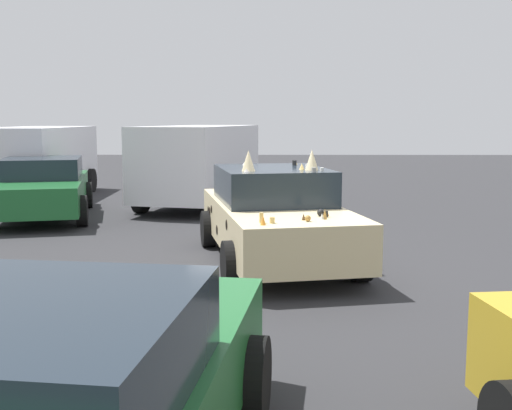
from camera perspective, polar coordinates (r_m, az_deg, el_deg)
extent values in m
plane|color=#2D2D30|center=(9.86, 1.75, -5.19)|extent=(60.00, 60.00, 0.00)
cube|color=beige|center=(9.74, 1.77, -1.76)|extent=(4.69, 2.58, 0.66)
cube|color=#1E2833|center=(9.87, 1.51, 1.86)|extent=(2.31, 1.98, 0.53)
cylinder|color=black|center=(8.75, 9.50, -4.85)|extent=(0.66, 0.34, 0.63)
cylinder|color=black|center=(8.31, -2.28, -5.42)|extent=(0.66, 0.34, 0.63)
cylinder|color=black|center=(11.32, 4.71, -1.89)|extent=(0.66, 0.34, 0.63)
cylinder|color=black|center=(10.98, -4.38, -2.18)|extent=(0.66, 0.34, 0.63)
ellipsoid|color=black|center=(9.99, 6.71, -2.21)|extent=(0.12, 0.04, 0.12)
ellipsoid|color=black|center=(8.76, -2.72, -1.80)|extent=(0.13, 0.04, 0.15)
ellipsoid|color=black|center=(10.56, -4.10, -0.38)|extent=(0.15, 0.05, 0.13)
ellipsoid|color=black|center=(10.19, 6.36, -1.93)|extent=(0.18, 0.05, 0.12)
ellipsoid|color=black|center=(9.89, -3.60, -2.29)|extent=(0.16, 0.05, 0.15)
ellipsoid|color=black|center=(11.04, -4.38, -0.45)|extent=(0.18, 0.05, 0.13)
ellipsoid|color=black|center=(10.85, -4.26, -0.60)|extent=(0.19, 0.06, 0.15)
ellipsoid|color=black|center=(11.72, 4.02, 0.61)|extent=(0.18, 0.05, 0.13)
ellipsoid|color=black|center=(11.12, -4.41, -0.77)|extent=(0.20, 0.06, 0.12)
sphere|color=black|center=(8.42, 5.92, -0.70)|extent=(0.10, 0.10, 0.10)
cone|color=orange|center=(7.68, 0.65, -1.38)|extent=(0.10, 0.10, 0.13)
sphere|color=orange|center=(8.37, 6.48, -0.91)|extent=(0.05, 0.05, 0.05)
sphere|color=#A87A38|center=(7.98, 4.75, -1.22)|extent=(0.08, 0.08, 0.08)
cone|color=silver|center=(8.16, 6.04, -1.02)|extent=(0.08, 0.08, 0.08)
cone|color=#51381E|center=(8.08, 4.36, -1.09)|extent=(0.07, 0.07, 0.08)
cylinder|color=black|center=(8.35, 6.42, -0.83)|extent=(0.05, 0.05, 0.08)
cylinder|color=tan|center=(7.83, 0.49, -1.18)|extent=(0.05, 0.05, 0.13)
cylinder|color=tan|center=(7.81, 1.49, -1.39)|extent=(0.07, 0.07, 0.08)
cone|color=#A87A38|center=(8.18, 6.30, -0.82)|extent=(0.06, 0.06, 0.14)
cone|color=gray|center=(9.05, -0.88, 3.18)|extent=(0.11, 0.11, 0.05)
cylinder|color=silver|center=(9.84, 4.67, 3.56)|extent=(0.06, 0.06, 0.06)
cone|color=tan|center=(10.69, 3.58, 3.91)|extent=(0.11, 0.11, 0.06)
cylinder|color=silver|center=(9.24, 6.03, 3.25)|extent=(0.07, 0.07, 0.06)
cylinder|color=black|center=(10.40, 3.53, 3.86)|extent=(0.09, 0.09, 0.08)
cone|color=silver|center=(10.45, -1.01, 3.84)|extent=(0.10, 0.10, 0.06)
cone|color=tan|center=(9.56, 4.20, 3.54)|extent=(0.11, 0.11, 0.10)
cylinder|color=gray|center=(9.11, 5.30, 3.23)|extent=(0.09, 0.09, 0.07)
cone|color=beige|center=(9.41, 5.12, 4.12)|extent=(0.20, 0.20, 0.31)
cone|color=beige|center=(9.20, -0.70, 4.06)|extent=(0.20, 0.20, 0.31)
cube|color=silver|center=(16.13, -5.14, 4.09)|extent=(5.38, 2.98, 1.75)
cube|color=#1E2833|center=(17.81, -3.36, 5.59)|extent=(0.49, 1.67, 0.63)
cylinder|color=black|center=(17.96, -6.57, 1.82)|extent=(0.76, 0.39, 0.72)
cylinder|color=black|center=(17.40, -0.47, 1.68)|extent=(0.76, 0.39, 0.72)
cylinder|color=black|center=(15.14, -10.44, 0.63)|extent=(0.76, 0.39, 0.72)
cylinder|color=black|center=(14.47, -3.30, 0.42)|extent=(0.76, 0.39, 0.72)
cube|color=silver|center=(18.60, -19.13, 4.11)|extent=(5.37, 2.03, 1.70)
cube|color=#1E2833|center=(16.82, -21.20, 4.83)|extent=(0.15, 1.70, 0.61)
cylinder|color=black|center=(16.84, -17.54, 1.11)|extent=(0.72, 0.25, 0.72)
cylinder|color=black|center=(19.91, -14.87, 2.19)|extent=(0.72, 0.25, 0.72)
cylinder|color=black|center=(20.49, -20.25, 2.12)|extent=(0.72, 0.25, 0.72)
cube|color=#1E2833|center=(3.29, -20.79, -12.18)|extent=(1.90, 1.83, 0.47)
cylinder|color=black|center=(5.31, -20.78, -13.63)|extent=(0.67, 0.30, 0.65)
cylinder|color=black|center=(4.76, -0.34, -15.64)|extent=(0.67, 0.30, 0.65)
cube|color=#1E602D|center=(14.97, -18.90, 1.13)|extent=(4.87, 2.80, 0.61)
cube|color=#1E2833|center=(15.15, -18.90, 3.24)|extent=(2.28, 2.07, 0.46)
cylinder|color=black|center=(13.52, -15.58, -0.51)|extent=(0.69, 0.36, 0.66)
cylinder|color=black|center=(16.34, -15.10, 0.90)|extent=(0.69, 0.36, 0.66)
cylinder|color=black|center=(16.52, -21.54, 0.70)|extent=(0.69, 0.36, 0.66)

